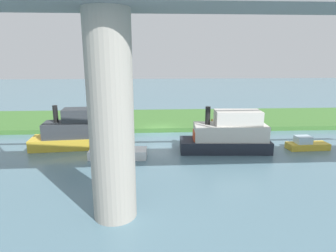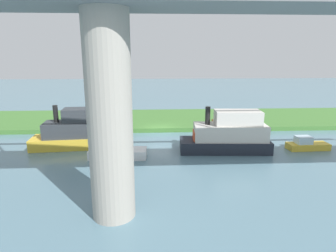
% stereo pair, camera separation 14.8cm
% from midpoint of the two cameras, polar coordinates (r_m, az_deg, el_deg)
% --- Properties ---
extents(ground_plane, '(160.00, 160.00, 0.00)m').
position_cam_midpoint_polar(ground_plane, '(33.26, -1.49, -1.31)').
color(ground_plane, slate).
extents(grassy_bank, '(80.00, 12.00, 0.50)m').
position_cam_midpoint_polar(grassy_bank, '(39.03, -1.72, 1.33)').
color(grassy_bank, '#427533').
rests_on(grassy_bank, ground).
extents(bridge_pylon, '(2.34, 2.34, 10.86)m').
position_cam_midpoint_polar(bridge_pylon, '(15.09, -11.15, 1.17)').
color(bridge_pylon, '#9E998E').
rests_on(bridge_pylon, ground).
extents(person_on_bank, '(0.50, 0.50, 1.39)m').
position_cam_midpoint_polar(person_on_bank, '(34.46, -8.65, 1.13)').
color(person_on_bank, '#2D334C').
rests_on(person_on_bank, grassy_bank).
extents(mooring_post, '(0.20, 0.20, 0.75)m').
position_cam_midpoint_polar(mooring_post, '(34.96, 8.90, 0.75)').
color(mooring_post, brown).
rests_on(mooring_post, grassy_bank).
extents(skiff_small, '(8.30, 3.36, 4.14)m').
position_cam_midpoint_polar(skiff_small, '(29.01, -17.26, -1.07)').
color(skiff_small, gold).
rests_on(skiff_small, ground).
extents(motorboat_white, '(8.35, 3.22, 4.19)m').
position_cam_midpoint_polar(motorboat_white, '(27.06, 11.96, -1.75)').
color(motorboat_white, '#1E232D').
rests_on(motorboat_white, ground).
extents(riverboat_paddlewheel, '(4.99, 1.97, 1.64)m').
position_cam_midpoint_polar(riverboat_paddlewheel, '(25.46, -10.09, -4.92)').
color(riverboat_paddlewheel, white).
rests_on(riverboat_paddlewheel, ground).
extents(motorboat_red, '(3.90, 1.52, 1.28)m').
position_cam_midpoint_polar(motorboat_red, '(30.30, 25.90, -3.34)').
color(motorboat_red, gold).
rests_on(motorboat_red, ground).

